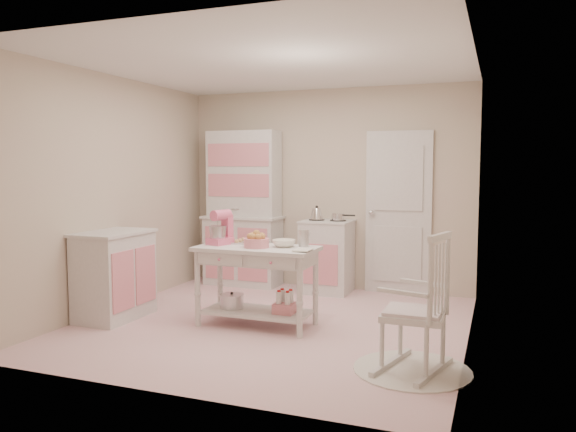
{
  "coord_description": "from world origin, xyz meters",
  "views": [
    {
      "loc": [
        2.14,
        -5.17,
        1.59
      ],
      "look_at": [
        0.03,
        0.4,
        1.07
      ],
      "focal_mm": 35.0,
      "sensor_mm": 36.0,
      "label": 1
    }
  ],
  "objects_px": {
    "stove": "(327,256)",
    "base_cabinet": "(114,275)",
    "hutch": "(243,208)",
    "rocking_chair": "(413,302)",
    "work_table": "(257,286)",
    "bread_basket": "(256,243)",
    "stand_mixer": "(220,228)"
  },
  "relations": [
    {
      "from": "stove",
      "to": "base_cabinet",
      "type": "height_order",
      "value": "same"
    },
    {
      "from": "hutch",
      "to": "stove",
      "type": "height_order",
      "value": "hutch"
    },
    {
      "from": "hutch",
      "to": "rocking_chair",
      "type": "height_order",
      "value": "hutch"
    },
    {
      "from": "work_table",
      "to": "bread_basket",
      "type": "distance_m",
      "value": 0.45
    },
    {
      "from": "work_table",
      "to": "stand_mixer",
      "type": "distance_m",
      "value": 0.71
    },
    {
      "from": "work_table",
      "to": "bread_basket",
      "type": "height_order",
      "value": "bread_basket"
    },
    {
      "from": "hutch",
      "to": "stove",
      "type": "xyz_separation_m",
      "value": [
        1.2,
        -0.05,
        -0.58
      ]
    },
    {
      "from": "base_cabinet",
      "to": "bread_basket",
      "type": "height_order",
      "value": "base_cabinet"
    },
    {
      "from": "hutch",
      "to": "stand_mixer",
      "type": "xyz_separation_m",
      "value": [
        0.57,
        -1.74,
        -0.07
      ]
    },
    {
      "from": "rocking_chair",
      "to": "hutch",
      "type": "bearing_deg",
      "value": 151.62
    },
    {
      "from": "base_cabinet",
      "to": "work_table",
      "type": "relative_size",
      "value": 0.77
    },
    {
      "from": "stove",
      "to": "bread_basket",
      "type": "relative_size",
      "value": 3.68
    },
    {
      "from": "base_cabinet",
      "to": "stand_mixer",
      "type": "xyz_separation_m",
      "value": [
        1.09,
        0.29,
        0.51
      ]
    },
    {
      "from": "rocking_chair",
      "to": "stand_mixer",
      "type": "xyz_separation_m",
      "value": [
        -2.07,
        0.74,
        0.42
      ]
    },
    {
      "from": "hutch",
      "to": "stand_mixer",
      "type": "bearing_deg",
      "value": -72.03
    },
    {
      "from": "work_table",
      "to": "base_cabinet",
      "type": "bearing_deg",
      "value": -169.75
    },
    {
      "from": "work_table",
      "to": "stand_mixer",
      "type": "xyz_separation_m",
      "value": [
        -0.42,
        0.02,
        0.57
      ]
    },
    {
      "from": "rocking_chair",
      "to": "stand_mixer",
      "type": "height_order",
      "value": "stand_mixer"
    },
    {
      "from": "work_table",
      "to": "rocking_chair",
      "type": "bearing_deg",
      "value": -23.72
    },
    {
      "from": "hutch",
      "to": "rocking_chair",
      "type": "relative_size",
      "value": 1.89
    },
    {
      "from": "stove",
      "to": "work_table",
      "type": "bearing_deg",
      "value": -97.12
    },
    {
      "from": "rocking_chair",
      "to": "stand_mixer",
      "type": "relative_size",
      "value": 3.24
    },
    {
      "from": "stove",
      "to": "rocking_chair",
      "type": "relative_size",
      "value": 0.84
    },
    {
      "from": "stove",
      "to": "base_cabinet",
      "type": "xyz_separation_m",
      "value": [
        -1.73,
        -1.99,
        0.0
      ]
    },
    {
      "from": "hutch",
      "to": "base_cabinet",
      "type": "relative_size",
      "value": 2.26
    },
    {
      "from": "work_table",
      "to": "bread_basket",
      "type": "relative_size",
      "value": 4.8
    },
    {
      "from": "stove",
      "to": "bread_basket",
      "type": "xyz_separation_m",
      "value": [
        -0.19,
        -1.76,
        0.39
      ]
    },
    {
      "from": "hutch",
      "to": "bread_basket",
      "type": "distance_m",
      "value": 2.08
    },
    {
      "from": "base_cabinet",
      "to": "stand_mixer",
      "type": "relative_size",
      "value": 2.71
    },
    {
      "from": "hutch",
      "to": "stove",
      "type": "relative_size",
      "value": 2.26
    },
    {
      "from": "stove",
      "to": "rocking_chair",
      "type": "bearing_deg",
      "value": -59.54
    },
    {
      "from": "stove",
      "to": "work_table",
      "type": "relative_size",
      "value": 0.77
    }
  ]
}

